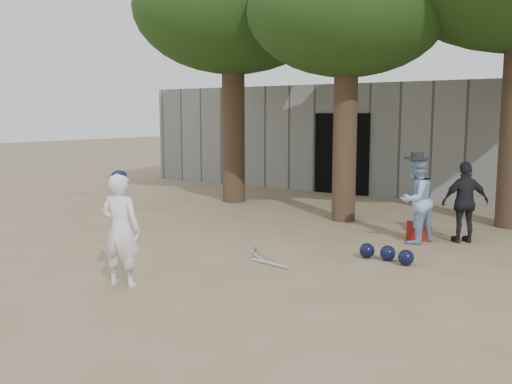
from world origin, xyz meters
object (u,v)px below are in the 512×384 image
Objects in this scene: boy_player at (121,230)px; spectator_blue at (416,200)px; spectator_dark at (465,202)px; red_bag at (419,231)px.

boy_player is 5.06m from spectator_blue.
spectator_blue reaches higher than boy_player.
spectator_dark is (0.69, 0.49, -0.05)m from spectator_blue.
red_bag is (-0.70, -0.22, -0.54)m from spectator_dark.
boy_player reaches higher than red_bag.
red_bag is at bearing -131.27° from boy_player.
spectator_dark is at bearing 17.73° from red_bag.
spectator_blue is at bearing -87.48° from red_bag.
boy_player is 5.32m from red_bag.
red_bag is at bearing -22.43° from spectator_dark.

